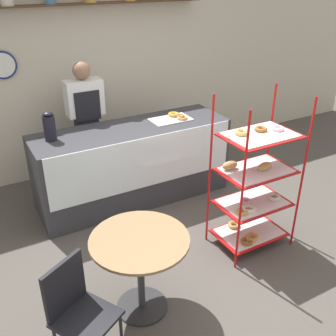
# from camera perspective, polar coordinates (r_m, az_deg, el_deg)

# --- Properties ---
(ground_plane) EXTENTS (14.00, 14.00, 0.00)m
(ground_plane) POSITION_cam_1_polar(r_m,az_deg,el_deg) (4.10, 3.30, -12.86)
(ground_plane) COLOR #4C4742
(back_wall) EXTENTS (10.00, 0.30, 2.70)m
(back_wall) POSITION_cam_1_polar(r_m,az_deg,el_deg) (5.56, -10.54, 13.57)
(back_wall) COLOR beige
(back_wall) RESTS_ON ground_plane
(display_counter) EXTENTS (2.35, 0.73, 0.96)m
(display_counter) POSITION_cam_1_polar(r_m,az_deg,el_deg) (4.84, -5.04, 0.61)
(display_counter) COLOR #333338
(display_counter) RESTS_ON ground_plane
(pastry_rack) EXTENTS (0.77, 0.53, 1.62)m
(pastry_rack) POSITION_cam_1_polar(r_m,az_deg,el_deg) (4.00, 12.32, -2.63)
(pastry_rack) COLOR #B71414
(pastry_rack) RESTS_ON ground_plane
(person_worker) EXTENTS (0.45, 0.23, 1.66)m
(person_worker) POSITION_cam_1_polar(r_m,az_deg,el_deg) (5.03, -11.73, 6.42)
(person_worker) COLOR #282833
(person_worker) RESTS_ON ground_plane
(cafe_table) EXTENTS (0.80, 0.80, 0.73)m
(cafe_table) POSITION_cam_1_polar(r_m,az_deg,el_deg) (3.25, -4.07, -12.66)
(cafe_table) COLOR #262628
(cafe_table) RESTS_ON ground_plane
(cafe_chair) EXTENTS (0.52, 0.52, 0.89)m
(cafe_chair) POSITION_cam_1_polar(r_m,az_deg,el_deg) (2.94, -13.16, -18.93)
(cafe_chair) COLOR black
(cafe_chair) RESTS_ON ground_plane
(coffee_carafe) EXTENTS (0.13, 0.13, 0.33)m
(coffee_carafe) POSITION_cam_1_polar(r_m,az_deg,el_deg) (4.40, -16.83, 5.80)
(coffee_carafe) COLOR black
(coffee_carafe) RESTS_ON display_counter
(donut_tray_counter) EXTENTS (0.50, 0.30, 0.05)m
(donut_tray_counter) POSITION_cam_1_polar(r_m,az_deg,el_deg) (4.89, 0.90, 7.31)
(donut_tray_counter) COLOR silver
(donut_tray_counter) RESTS_ON display_counter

